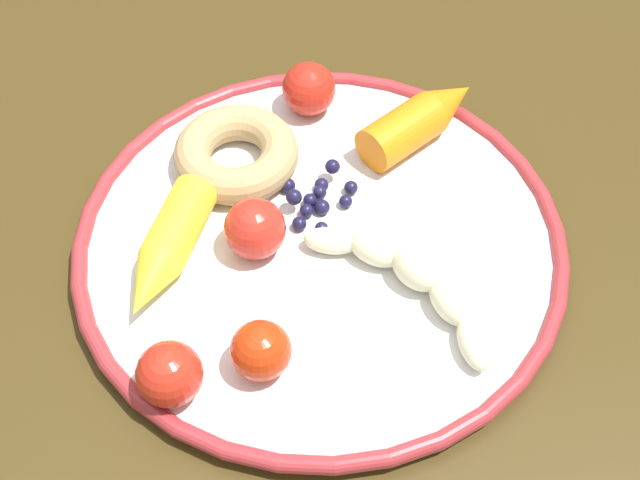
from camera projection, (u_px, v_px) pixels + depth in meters
The scene contains 11 objects.
dining_table at pixel (372, 302), 0.72m from camera, with size 1.18×0.96×0.77m.
plate at pixel (320, 242), 0.64m from camera, with size 0.36×0.36×0.02m.
banana at pixel (411, 276), 0.60m from camera, with size 0.17×0.06×0.03m.
carrot_orange at pixel (421, 119), 0.68m from camera, with size 0.05×0.11×0.04m.
carrot_yellow at pixel (167, 249), 0.61m from camera, with size 0.08×0.12×0.03m.
donut at pixel (236, 154), 0.67m from camera, with size 0.10×0.10×0.03m, color tan.
blueberry_pile at pixel (316, 197), 0.65m from camera, with size 0.06×0.06×0.02m.
tomato_near at pixel (255, 229), 0.61m from camera, with size 0.04×0.04×0.04m, color red.
tomato_mid at pixel (261, 351), 0.55m from camera, with size 0.04×0.04×0.04m, color #BB2E0D.
tomato_far at pixel (309, 89), 0.70m from camera, with size 0.04×0.04×0.04m, color red.
tomato_extra at pixel (169, 374), 0.54m from camera, with size 0.04×0.04×0.04m, color red.
Camera 1 is at (0.24, -0.32, 1.28)m, focal length 49.28 mm.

